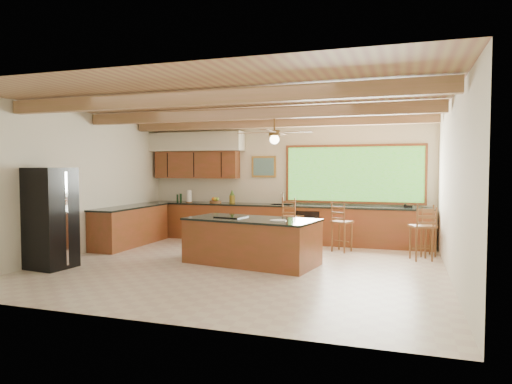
% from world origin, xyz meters
% --- Properties ---
extents(ground, '(7.20, 7.20, 0.00)m').
position_xyz_m(ground, '(0.00, 0.00, 0.00)').
color(ground, beige).
rests_on(ground, ground).
extents(room_shell, '(7.27, 6.54, 3.02)m').
position_xyz_m(room_shell, '(-0.17, 0.65, 2.21)').
color(room_shell, beige).
rests_on(room_shell, ground).
extents(counter_run, '(7.12, 3.10, 1.27)m').
position_xyz_m(counter_run, '(-0.82, 2.52, 0.46)').
color(counter_run, brown).
rests_on(counter_run, ground).
extents(island, '(2.64, 1.57, 0.88)m').
position_xyz_m(island, '(0.12, 0.26, 0.43)').
color(island, brown).
rests_on(island, ground).
extents(refrigerator, '(0.78, 0.76, 1.82)m').
position_xyz_m(refrigerator, '(-3.22, -1.23, 0.91)').
color(refrigerator, black).
rests_on(refrigerator, ground).
extents(bar_stool_a, '(0.50, 0.50, 1.08)m').
position_xyz_m(bar_stool_a, '(1.58, 2.00, 0.64)').
color(bar_stool_a, brown).
rests_on(bar_stool_a, ground).
extents(bar_stool_b, '(0.50, 0.50, 1.14)m').
position_xyz_m(bar_stool_b, '(0.39, 2.39, 0.68)').
color(bar_stool_b, brown).
rests_on(bar_stool_b, ground).
extents(bar_stool_c, '(0.51, 0.51, 1.11)m').
position_xyz_m(bar_stool_c, '(3.19, 1.54, 0.66)').
color(bar_stool_c, brown).
rests_on(bar_stool_c, ground).
extents(bar_stool_d, '(0.46, 0.46, 1.02)m').
position_xyz_m(bar_stool_d, '(3.30, 2.03, 0.61)').
color(bar_stool_d, brown).
rests_on(bar_stool_d, ground).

